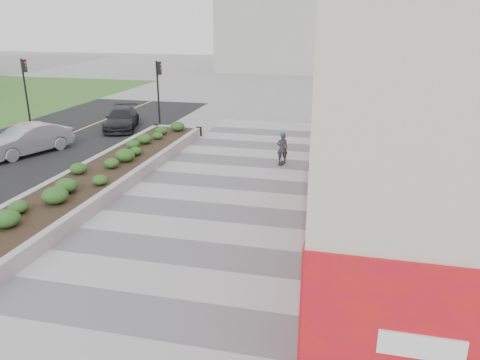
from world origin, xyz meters
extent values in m
plane|color=gray|center=(0.00, 0.00, 0.00)|extent=(160.00, 160.00, 0.00)
cube|color=#A8A8AD|center=(0.00, 3.00, 0.01)|extent=(8.00, 36.00, 0.01)
cube|color=beige|center=(7.00, 9.00, 4.00)|extent=(6.00, 24.00, 8.00)
cube|color=red|center=(4.02, 9.00, 1.50)|extent=(0.12, 24.00, 3.00)
cube|color=#9E9EA0|center=(-5.50, 15.85, 0.28)|extent=(3.00, 0.30, 0.55)
cube|color=#9E9EA0|center=(-6.85, 7.00, 0.28)|extent=(0.30, 18.00, 0.55)
cube|color=#9E9EA0|center=(-4.15, 7.00, 0.28)|extent=(0.30, 18.00, 0.55)
cube|color=#2D2116|center=(-5.50, 7.00, 0.25)|extent=(2.40, 17.40, 0.50)
cylinder|color=black|center=(-7.30, 17.50, 2.10)|extent=(0.12, 0.12, 4.20)
cube|color=black|center=(-7.12, 17.50, 3.75)|extent=(0.18, 0.28, 0.80)
cylinder|color=black|center=(-16.50, 17.00, 2.10)|extent=(0.12, 0.12, 4.20)
cube|color=black|center=(-16.32, 17.00, 3.75)|extent=(0.18, 0.28, 0.80)
cylinder|color=#595654|center=(0.50, 3.00, 0.00)|extent=(0.44, 0.44, 0.01)
cube|color=black|center=(1.52, 11.39, 0.07)|extent=(0.30, 0.74, 0.02)
imported|color=#2A2A30|center=(1.52, 11.39, 0.80)|extent=(0.62, 0.51, 1.45)
sphere|color=blue|center=(1.52, 11.39, 1.48)|extent=(0.23, 0.23, 0.23)
imported|color=#ABACB3|center=(-11.50, 10.13, 0.76)|extent=(3.11, 4.87, 1.52)
imported|color=black|center=(-9.50, 16.59, 0.65)|extent=(3.11, 4.80, 1.29)
camera|label=1|loc=(4.57, -10.01, 6.63)|focal=35.00mm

